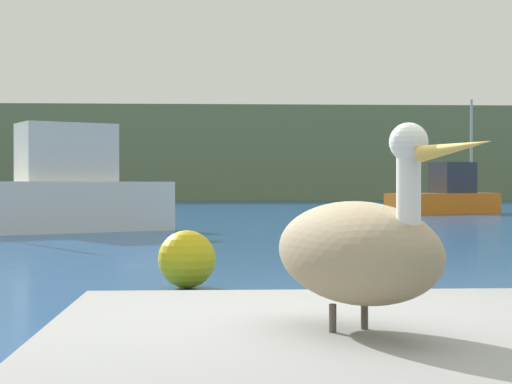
{
  "coord_description": "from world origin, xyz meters",
  "views": [
    {
      "loc": [
        -0.46,
        -4.0,
        1.3
      ],
      "look_at": [
        0.59,
        17.64,
        1.11
      ],
      "focal_mm": 60.27,
      "sensor_mm": 36.0,
      "label": 1
    }
  ],
  "objects": [
    {
      "name": "mooring_buoy",
      "position": [
        -0.8,
        6.76,
        0.36
      ],
      "size": [
        0.72,
        0.72,
        0.72
      ],
      "primitive_type": "sphere",
      "color": "yellow",
      "rests_on": "ground"
    },
    {
      "name": "hillside_backdrop",
      "position": [
        0.0,
        71.02,
        3.83
      ],
      "size": [
        140.0,
        14.03,
        7.66
      ],
      "primitive_type": "cube",
      "color": "#6B7A51",
      "rests_on": "ground"
    },
    {
      "name": "fishing_boat_orange",
      "position": [
        9.86,
        33.7,
        0.79
      ],
      "size": [
        5.61,
        3.88,
        5.14
      ],
      "rotation": [
        0.0,
        0.0,
        0.48
      ],
      "color": "orange",
      "rests_on": "ground"
    },
    {
      "name": "pelican",
      "position": [
        0.12,
        -0.59,
        1.04
      ],
      "size": [
        0.82,
        1.22,
        0.82
      ],
      "rotation": [
        0.0,
        0.0,
        -1.11
      ],
      "color": "gray",
      "rests_on": "pier_dock"
    },
    {
      "name": "fishing_boat_white",
      "position": [
        -4.94,
        19.56,
        1.03
      ],
      "size": [
        7.0,
        5.0,
        4.38
      ],
      "rotation": [
        0.0,
        0.0,
        3.63
      ],
      "color": "white",
      "rests_on": "ground"
    }
  ]
}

